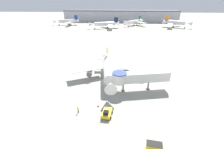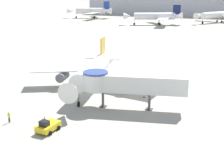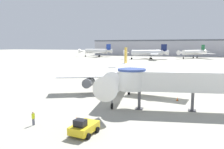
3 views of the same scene
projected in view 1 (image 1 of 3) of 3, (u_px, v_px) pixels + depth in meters
The scene contains 13 objects.
ground_plane at pixel (107, 82), 49.20m from camera, with size 800.00×800.00×0.00m, color #9E9B8E.
main_airplane at pixel (108, 69), 49.41m from camera, with size 25.93×24.64×8.96m.
jet_bridge at pixel (137, 77), 42.82m from camera, with size 16.60×6.39×5.99m.
pushback_tug_yellow at pixel (107, 113), 34.13m from camera, with size 2.57×3.56×1.83m.
service_container_yellow at pixel (154, 147), 26.23m from camera, with size 2.87×1.68×1.44m.
traffic_cone_starboard_wing at pixel (139, 80), 49.91m from camera, with size 0.41×0.41×0.68m.
traffic_cone_near_nose at pixel (98, 106), 37.37m from camera, with size 0.41×0.41×0.68m.
ground_crew_marshaller at pixel (78, 109), 35.01m from camera, with size 0.27×0.36×1.64m.
background_jet_orange_tail at pixel (176, 22), 154.69m from camera, with size 26.89×29.49×11.78m.
background_jet_navy_tail at pixel (106, 24), 150.39m from camera, with size 30.01×29.30×10.30m.
background_jet_green_tail at pixel (134, 22), 168.63m from camera, with size 27.15×28.49×9.96m.
background_jet_blue_tail at pixel (68, 21), 173.13m from camera, with size 28.47×31.59×10.58m.
terminal_building at pixel (121, 16), 203.36m from camera, with size 150.57×20.93×14.60m.
Camera 1 is at (5.45, -42.99, 23.49)m, focal length 24.00 mm.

